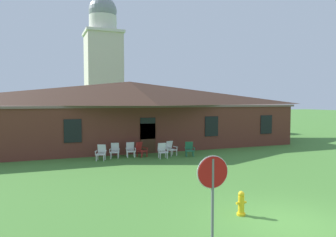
# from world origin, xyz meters

# --- Properties ---
(ground_plane) EXTENTS (200.00, 200.00, 0.00)m
(ground_plane) POSITION_xyz_m (0.00, 0.00, 0.00)
(ground_plane) COLOR #477F33
(brick_building) EXTENTS (26.17, 10.40, 5.28)m
(brick_building) POSITION_xyz_m (-0.00, 18.79, 2.69)
(brick_building) COLOR brown
(brick_building) RESTS_ON ground
(dome_tower) EXTENTS (5.18, 5.18, 19.03)m
(dome_tower) POSITION_xyz_m (1.29, 38.17, 8.69)
(dome_tower) COLOR beige
(dome_tower) RESTS_ON ground
(stop_sign) EXTENTS (0.80, 0.10, 2.38)m
(stop_sign) POSITION_xyz_m (-3.03, -0.76, 1.69)
(stop_sign) COLOR slate
(stop_sign) RESTS_ON ground
(lawn_chair_by_porch) EXTENTS (0.78, 0.83, 0.96)m
(lawn_chair_by_porch) POSITION_xyz_m (-3.47, 12.42, 0.50)
(lawn_chair_by_porch) COLOR white
(lawn_chair_by_porch) RESTS_ON ground
(lawn_chair_near_door) EXTENTS (0.75, 0.80, 0.96)m
(lawn_chair_near_door) POSITION_xyz_m (-2.52, 12.90, 0.50)
(lawn_chair_near_door) COLOR white
(lawn_chair_near_door) RESTS_ON ground
(lawn_chair_left_end) EXTENTS (0.70, 0.73, 0.96)m
(lawn_chair_left_end) POSITION_xyz_m (-1.49, 12.86, 0.50)
(lawn_chair_left_end) COLOR white
(lawn_chair_left_end) RESTS_ON ground
(lawn_chair_middle) EXTENTS (0.80, 0.84, 0.96)m
(lawn_chair_middle) POSITION_xyz_m (-0.84, 12.71, 0.50)
(lawn_chair_middle) COLOR maroon
(lawn_chair_middle) RESTS_ON ground
(lawn_chair_right_end) EXTENTS (0.69, 0.72, 0.96)m
(lawn_chair_right_end) POSITION_xyz_m (0.32, 11.73, 0.50)
(lawn_chair_right_end) COLOR white
(lawn_chair_right_end) RESTS_ON ground
(lawn_chair_far_side) EXTENTS (0.75, 0.80, 0.96)m
(lawn_chair_far_side) POSITION_xyz_m (1.20, 12.48, 0.50)
(lawn_chair_far_side) COLOR white
(lawn_chair_far_side) RESTS_ON ground
(lawn_chair_under_eave) EXTENTS (0.74, 0.79, 0.96)m
(lawn_chair_under_eave) POSITION_xyz_m (2.21, 11.68, 0.50)
(lawn_chair_under_eave) COLOR #28704C
(lawn_chair_under_eave) RESTS_ON ground
(fire_hydrant) EXTENTS (0.36, 0.28, 0.79)m
(fire_hydrant) POSITION_xyz_m (-0.92, 1.13, 0.38)
(fire_hydrant) COLOR gold
(fire_hydrant) RESTS_ON ground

